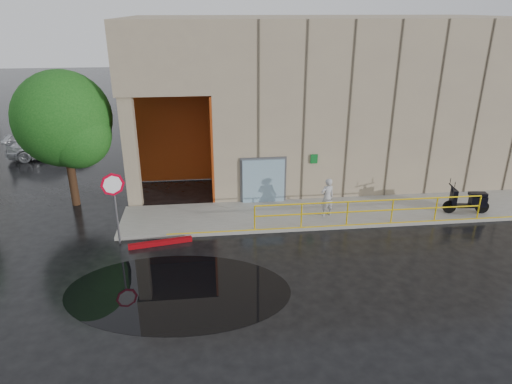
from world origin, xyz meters
TOP-DOWN VIEW (x-y plane):
  - ground at (0.00, 0.00)m, footprint 120.00×120.00m
  - sidewalk at (4.00, 4.50)m, footprint 20.00×3.00m
  - building at (5.10, 10.98)m, footprint 20.00×10.17m
  - guardrail at (4.25, 3.15)m, footprint 9.56×0.06m
  - person at (2.69, 4.08)m, footprint 0.70×0.56m
  - scooter at (8.76, 3.66)m, footprint 2.00×0.87m
  - stop_sign at (-5.74, 2.73)m, footprint 0.82×0.37m
  - red_curb at (-4.19, 2.50)m, footprint 2.39×0.61m
  - puddle at (-3.39, -0.67)m, footprint 7.72×5.31m
  - car_c at (-11.64, 14.53)m, footprint 5.20×2.91m
  - tree_near at (-8.21, 6.75)m, footprint 4.13×4.13m

SIDE VIEW (x-z plane):
  - ground at x=0.00m, z-range 0.00..0.00m
  - puddle at x=-3.39m, z-range 0.00..0.01m
  - sidewalk at x=4.00m, z-range 0.00..0.15m
  - red_curb at x=-4.19m, z-range 0.00..0.18m
  - guardrail at x=4.25m, z-range 0.16..1.19m
  - car_c at x=-11.64m, z-range 0.00..1.42m
  - person at x=2.69m, z-range 0.15..1.83m
  - scooter at x=8.76m, z-range 0.26..1.78m
  - stop_sign at x=-5.74m, z-range 0.63..3.53m
  - tree_near at x=-8.21m, z-range 0.81..6.88m
  - building at x=5.10m, z-range 0.21..8.21m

